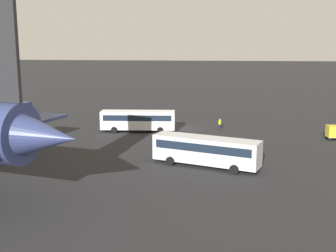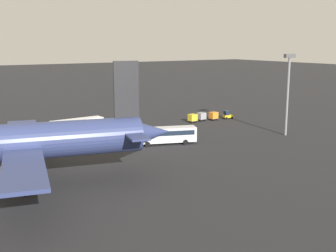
{
  "view_description": "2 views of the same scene",
  "coord_description": "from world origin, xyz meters",
  "px_view_note": "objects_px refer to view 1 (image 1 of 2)",
  "views": [
    {
      "loc": [
        -5.59,
        67.5,
        13.31
      ],
      "look_at": [
        1.04,
        15.3,
        3.15
      ],
      "focal_mm": 45.0,
      "sensor_mm": 36.0,
      "label": 1
    },
    {
      "loc": [
        37.46,
        89.91,
        19.34
      ],
      "look_at": [
        -4.69,
        22.17,
        3.52
      ],
      "focal_mm": 45.0,
      "sensor_mm": 36.0,
      "label": 2
    }
  ],
  "objects_px": {
    "shuttle_bus_near": "(138,119)",
    "worker_person": "(220,124)",
    "shuttle_bus_far": "(206,149)",
    "cargo_cart_yellow": "(334,132)"
  },
  "relations": [
    {
      "from": "shuttle_bus_near",
      "to": "worker_person",
      "type": "bearing_deg",
      "value": -170.77
    },
    {
      "from": "shuttle_bus_near",
      "to": "cargo_cart_yellow",
      "type": "xyz_separation_m",
      "value": [
        -28.81,
        2.23,
        -0.75
      ]
    },
    {
      "from": "shuttle_bus_near",
      "to": "cargo_cart_yellow",
      "type": "relative_size",
      "value": 5.37
    },
    {
      "from": "shuttle_bus_far",
      "to": "worker_person",
      "type": "relative_size",
      "value": 7.03
    },
    {
      "from": "shuttle_bus_near",
      "to": "shuttle_bus_far",
      "type": "xyz_separation_m",
      "value": [
        -11.22,
        17.93,
        0.02
      ]
    },
    {
      "from": "shuttle_bus_near",
      "to": "worker_person",
      "type": "xyz_separation_m",
      "value": [
        -12.64,
        -3.23,
        -1.08
      ]
    },
    {
      "from": "cargo_cart_yellow",
      "to": "shuttle_bus_far",
      "type": "bearing_deg",
      "value": 41.76
    },
    {
      "from": "cargo_cart_yellow",
      "to": "shuttle_bus_near",
      "type": "bearing_deg",
      "value": -4.42
    },
    {
      "from": "worker_person",
      "to": "cargo_cart_yellow",
      "type": "height_order",
      "value": "cargo_cart_yellow"
    },
    {
      "from": "shuttle_bus_far",
      "to": "worker_person",
      "type": "xyz_separation_m",
      "value": [
        -1.41,
        -21.16,
        -1.1
      ]
    }
  ]
}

